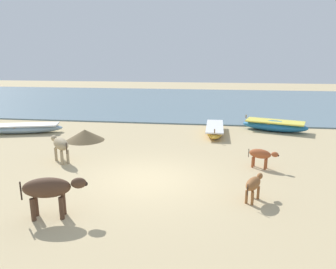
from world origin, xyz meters
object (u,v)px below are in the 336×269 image
Objects in this scene: fishing_boat_0 at (23,128)px; cow_adult_dark at (49,189)px; fishing_boat_2 at (275,125)px; cow_second_adult_dun at (60,144)px; calf_near_rust at (261,155)px; fishing_boat_1 at (215,129)px; calf_far_brown at (254,184)px.

fishing_boat_0 is 10.17m from cow_adult_dark.
cow_adult_dark is (-7.33, -10.59, 0.45)m from fishing_boat_2.
cow_second_adult_dun reaches higher than fishing_boat_2.
cow_adult_dark is 1.53× the size of calf_near_rust.
fishing_boat_1 is 7.96m from cow_second_adult_dun.
cow_adult_dark reaches higher than fishing_boat_2.
fishing_boat_0 is 3.36× the size of cow_second_adult_dun.
calf_near_rust is (5.74, 4.44, -0.25)m from cow_adult_dark.
calf_near_rust is 7.50m from cow_second_adult_dun.
calf_far_brown is at bearing -78.92° from calf_near_rust.
fishing_boat_2 is 6.35m from calf_near_rust.
calf_far_brown is (1.03, -7.84, 0.26)m from fishing_boat_1.
cow_adult_dark is at bearing 73.29° from fishing_boat_2.
calf_far_brown is at bearing 8.21° from fishing_boat_1.
cow_adult_dark is 5.41m from calf_far_brown.
cow_adult_dark is at bearing 135.34° from calf_far_brown.
fishing_boat_2 is 9.20m from calf_far_brown.
fishing_boat_0 is 1.15× the size of fishing_boat_1.
cow_adult_dark reaches higher than calf_far_brown.
fishing_boat_1 is (10.03, 1.24, -0.02)m from fishing_boat_0.
cow_adult_dark is (5.92, -8.25, 0.50)m from fishing_boat_0.
fishing_boat_0 is 5.87m from cow_second_adult_dun.
cow_second_adult_dun is (-1.76, 4.13, -0.07)m from cow_adult_dark.
fishing_boat_2 is 2.89× the size of cow_second_adult_dun.
cow_second_adult_dun reaches higher than calf_far_brown.
fishing_boat_2 is at bearing 40.67° from cow_adult_dark.
fishing_boat_1 is 5.31m from calf_near_rust.
calf_near_rust is at bearing 15.45° from calf_far_brown.
fishing_boat_2 is 11.16m from cow_second_adult_dun.
fishing_boat_2 is (13.25, 2.34, 0.05)m from fishing_boat_0.
calf_near_rust is at bearing 146.71° from fishing_boat_0.
cow_adult_dark is at bearing -22.71° from fishing_boat_1.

